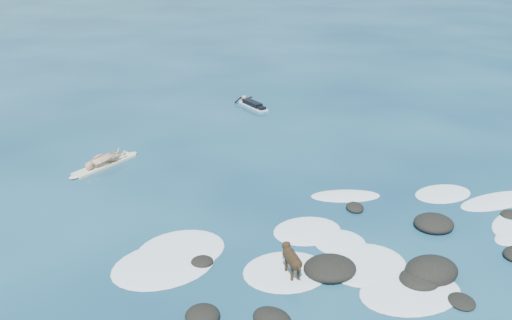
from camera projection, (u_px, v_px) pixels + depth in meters
name	position (u px, v px, depth m)	size (l,w,h in m)	color
ground	(326.00, 232.00, 16.77)	(160.00, 160.00, 0.00)	#0A2642
reef_rocks	(422.00, 261.00, 15.11)	(12.97, 6.18, 0.64)	black
breaking_foam	(359.00, 244.00, 16.15)	(14.19, 7.38, 0.12)	white
standing_surfer_rig	(103.00, 148.00, 21.22)	(2.93, 1.92, 1.85)	beige
paddling_surfer_rig	(252.00, 104.00, 28.63)	(1.09, 2.43, 0.42)	white
dog	(291.00, 258.00, 14.47)	(0.42, 1.27, 0.80)	black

